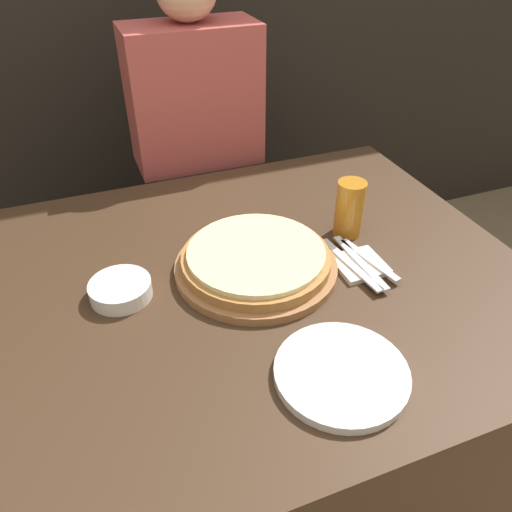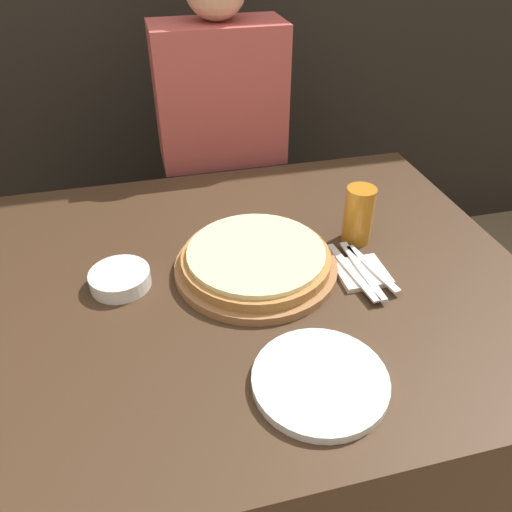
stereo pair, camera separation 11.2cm
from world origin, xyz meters
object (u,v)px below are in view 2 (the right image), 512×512
at_px(side_bowl, 120,279).
at_px(dinner_knife, 362,270).
at_px(beer_glass, 359,213).
at_px(fork, 352,271).
at_px(dinner_plate, 320,381).
at_px(pizza_on_board, 256,261).
at_px(diner_person, 223,175).
at_px(spoon, 372,268).

relative_size(side_bowl, dinner_knife, 0.61).
relative_size(beer_glass, side_bowl, 1.08).
relative_size(side_bowl, fork, 0.61).
height_order(dinner_plate, dinner_knife, dinner_plate).
bearing_deg(dinner_knife, pizza_on_board, 161.95).
relative_size(fork, diner_person, 0.17).
distance_m(side_bowl, dinner_knife, 0.54).
relative_size(pizza_on_board, dinner_knife, 1.70).
height_order(pizza_on_board, dinner_plate, pizza_on_board).
height_order(fork, dinner_knife, same).
relative_size(side_bowl, diner_person, 0.10).
height_order(pizza_on_board, spoon, pizza_on_board).
relative_size(spoon, diner_person, 0.14).
relative_size(beer_glass, dinner_plate, 0.59).
bearing_deg(spoon, side_bowl, 170.46).
bearing_deg(dinner_plate, dinner_knife, 53.91).
bearing_deg(diner_person, fork, -77.73).
bearing_deg(pizza_on_board, side_bowl, 176.40).
relative_size(pizza_on_board, beer_glass, 2.58).
bearing_deg(diner_person, side_bowl, -118.84).
bearing_deg(fork, beer_glass, 63.45).
height_order(beer_glass, fork, beer_glass).
bearing_deg(spoon, beer_glass, 82.66).
bearing_deg(side_bowl, diner_person, 61.16).
relative_size(pizza_on_board, dinner_plate, 1.53).
distance_m(beer_glass, dinner_knife, 0.15).
distance_m(pizza_on_board, beer_glass, 0.28).
bearing_deg(dinner_knife, beer_glass, 72.55).
distance_m(pizza_on_board, dinner_knife, 0.24).
distance_m(dinner_plate, spoon, 0.35).
height_order(side_bowl, spoon, side_bowl).
relative_size(fork, spoon, 1.18).
relative_size(pizza_on_board, spoon, 2.00).
bearing_deg(beer_glass, dinner_plate, -120.57).
bearing_deg(dinner_plate, spoon, 50.59).
bearing_deg(pizza_on_board, fork, -20.12).
height_order(beer_glass, dinner_knife, beer_glass).
distance_m(beer_glass, dinner_plate, 0.47).
bearing_deg(fork, dinner_plate, -122.46).
xyz_separation_m(dinner_plate, diner_person, (0.01, 0.99, -0.09)).
height_order(spoon, diner_person, diner_person).
bearing_deg(dinner_plate, side_bowl, 132.45).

